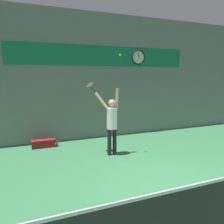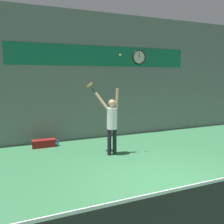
{
  "view_description": "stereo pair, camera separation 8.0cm",
  "coord_description": "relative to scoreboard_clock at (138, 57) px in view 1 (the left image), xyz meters",
  "views": [
    {
      "loc": [
        -3.01,
        -3.7,
        2.56
      ],
      "look_at": [
        -0.5,
        2.67,
        1.42
      ],
      "focal_mm": 35.0,
      "sensor_mm": 36.0,
      "label": 1
    },
    {
      "loc": [
        -2.94,
        -3.73,
        2.56
      ],
      "look_at": [
        -0.5,
        2.67,
        1.42
      ],
      "focal_mm": 35.0,
      "sensor_mm": 36.0,
      "label": 2
    }
  ],
  "objects": [
    {
      "name": "back_wall",
      "position": [
        -1.53,
        0.08,
        -0.83
      ],
      "size": [
        18.0,
        0.1,
        5.0
      ],
      "color": "slate",
      "rests_on": "ground_plane"
    },
    {
      "name": "sponsor_banner",
      "position": [
        -1.53,
        0.02,
        -0.0
      ],
      "size": [
        7.37,
        0.02,
        0.78
      ],
      "color": "#146B4C"
    },
    {
      "name": "tennis_player",
      "position": [
        -2.03,
        -2.07,
        -2.2
      ],
      "size": [
        0.76,
        0.48,
        2.17
      ],
      "color": "black",
      "rests_on": "ground_plane"
    },
    {
      "name": "water_bottle",
      "position": [
        -3.58,
        -0.51,
        -3.2
      ],
      "size": [
        0.07,
        0.07,
        0.29
      ],
      "color": "#198CCC",
      "rests_on": "ground_plane"
    },
    {
      "name": "equipment_bag",
      "position": [
        -4.06,
        -0.47,
        -3.2
      ],
      "size": [
        0.82,
        0.28,
        0.27
      ],
      "color": "maroon",
      "rests_on": "ground_plane"
    },
    {
      "name": "scoreboard_clock",
      "position": [
        0.0,
        0.0,
        0.0
      ],
      "size": [
        0.63,
        0.06,
        0.63
      ],
      "color": "beige"
    },
    {
      "name": "ground_plane",
      "position": [
        -1.53,
        -4.74,
        -3.33
      ],
      "size": [
        18.0,
        18.0,
        0.0
      ],
      "primitive_type": "plane",
      "color": "#387A4C"
    },
    {
      "name": "tennis_ball",
      "position": [
        -1.79,
        -2.17,
        -0.15
      ],
      "size": [
        0.07,
        0.07,
        0.07
      ],
      "color": "#CCDB2D"
    },
    {
      "name": "tennis_racket",
      "position": [
        -2.62,
        -1.65,
        -1.07
      ],
      "size": [
        0.39,
        0.38,
        0.37
      ],
      "color": "black"
    }
  ]
}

